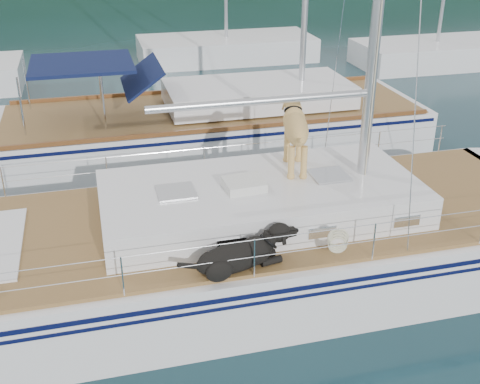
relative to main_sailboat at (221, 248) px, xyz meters
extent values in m
plane|color=black|center=(-0.11, 0.00, -0.69)|extent=(120.00, 120.00, 0.00)
cube|color=silver|center=(-0.11, 0.00, -0.19)|extent=(12.00, 3.80, 1.40)
cube|color=olive|center=(-0.11, 0.00, 0.54)|extent=(11.52, 3.50, 0.06)
cube|color=silver|center=(0.69, 0.00, 0.85)|extent=(5.20, 2.50, 0.55)
cylinder|color=silver|center=(0.69, 0.00, 2.52)|extent=(3.60, 0.12, 0.12)
cylinder|color=silver|center=(-0.11, -1.75, 1.13)|extent=(10.56, 0.01, 0.01)
cylinder|color=silver|center=(-0.11, 1.75, 1.13)|extent=(10.56, 0.01, 0.01)
cube|color=blue|center=(-0.02, 1.10, 0.60)|extent=(0.77, 0.67, 0.05)
cube|color=silver|center=(0.37, -0.13, 1.20)|extent=(0.67, 0.56, 0.16)
torus|color=beige|center=(1.37, -1.65, 0.93)|extent=(0.41, 0.22, 0.39)
cube|color=silver|center=(1.23, 6.18, -0.24)|extent=(11.00, 3.50, 1.30)
cube|color=olive|center=(1.23, 6.18, 0.41)|extent=(10.56, 3.29, 0.06)
cube|color=silver|center=(2.43, 6.18, 0.76)|extent=(4.80, 2.30, 0.55)
cube|color=#0F173E|center=(-1.97, 6.18, 1.81)|extent=(2.40, 2.30, 0.08)
cube|color=silver|center=(3.89, 16.00, -0.29)|extent=(7.20, 3.00, 1.10)
cube|color=silver|center=(11.89, 13.00, -0.29)|extent=(6.40, 3.00, 1.10)
camera|label=1|loc=(-1.87, -8.55, 5.27)|focal=45.00mm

